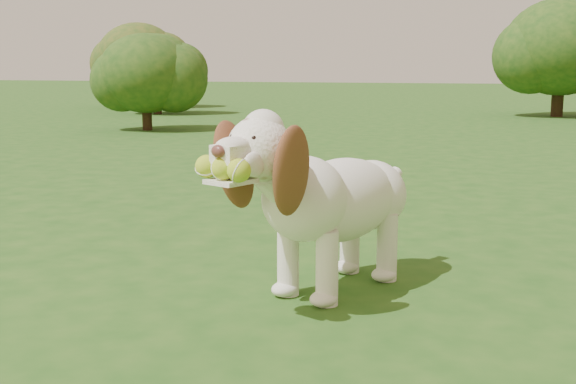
% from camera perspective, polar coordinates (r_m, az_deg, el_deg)
% --- Properties ---
extents(ground, '(80.00, 80.00, 0.00)m').
position_cam_1_polar(ground, '(2.93, 11.13, -9.32)').
color(ground, '#1F4C15').
rests_on(ground, ground).
extents(dog, '(0.71, 1.19, 0.80)m').
position_cam_1_polar(dog, '(3.02, 3.02, -0.21)').
color(dog, white).
rests_on(dog, ground).
extents(shrub_a, '(1.40, 1.40, 1.45)m').
position_cam_1_polar(shrub_a, '(11.16, -11.19, 9.18)').
color(shrub_a, '#382314').
rests_on(shrub_a, ground).
extents(shrub_i, '(2.16, 2.16, 2.24)m').
position_cam_1_polar(shrub_i, '(14.88, 20.75, 10.66)').
color(shrub_i, '#382314').
rests_on(shrub_i, ground).
extents(shrub_e, '(1.56, 1.56, 1.61)m').
position_cam_1_polar(shrub_e, '(14.97, -10.35, 9.71)').
color(shrub_e, '#382314').
rests_on(shrub_e, ground).
extents(shrub_g, '(1.90, 1.90, 1.97)m').
position_cam_1_polar(shrub_g, '(17.52, -11.74, 10.35)').
color(shrub_g, '#382314').
rests_on(shrub_g, ground).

